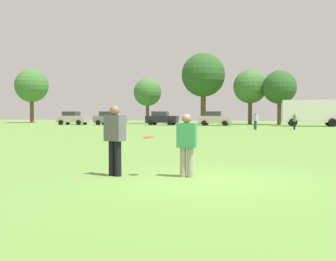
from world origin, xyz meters
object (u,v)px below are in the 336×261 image
at_px(parked_car_mid_left, 110,118).
at_px(parked_car_mid_right, 215,118).
at_px(parked_car_near_left, 73,118).
at_px(box_truck, 317,112).
at_px(player_defender, 187,142).
at_px(parked_car_center, 162,118).
at_px(frisbee, 148,137).
at_px(bystander_sideline_watcher, 294,121).
at_px(bystander_far_jogger, 255,120).
at_px(player_thrower, 115,136).

relative_size(parked_car_mid_left, parked_car_mid_right, 1.00).
height_order(parked_car_near_left, parked_car_mid_left, same).
bearing_deg(box_truck, parked_car_mid_right, -178.53).
relative_size(player_defender, parked_car_mid_left, 0.36).
bearing_deg(parked_car_mid_left, parked_car_center, 12.96).
relative_size(player_defender, parked_car_mid_right, 0.36).
bearing_deg(parked_car_center, frisbee, -74.44).
bearing_deg(parked_car_near_left, frisbee, -59.41).
distance_m(player_defender, parked_car_mid_right, 42.37).
height_order(bystander_sideline_watcher, bystander_far_jogger, bystander_far_jogger).
bearing_deg(parked_car_mid_right, frisbee, -83.73).
distance_m(parked_car_near_left, parked_car_mid_right, 19.50).
bearing_deg(player_thrower, frisbee, 12.11).
distance_m(player_thrower, frisbee, 0.84).
distance_m(parked_car_mid_right, box_truck, 12.39).
xyz_separation_m(player_defender, parked_car_mid_left, (-19.53, 40.63, 0.06)).
bearing_deg(frisbee, parked_car_mid_right, 96.27).
bearing_deg(player_thrower, parked_car_near_left, 119.62).
xyz_separation_m(parked_car_mid_right, box_truck, (12.36, 0.32, 0.83)).
bearing_deg(parked_car_mid_right, parked_car_mid_left, -174.39).
height_order(player_thrower, bystander_sideline_watcher, player_thrower).
distance_m(box_truck, bystander_far_jogger, 13.92).
distance_m(parked_car_near_left, parked_car_center, 12.40).
bearing_deg(parked_car_mid_left, frisbee, -65.48).
bearing_deg(frisbee, bystander_sideline_watcher, 81.44).
xyz_separation_m(player_thrower, player_defender, (1.77, 0.28, -0.13)).
bearing_deg(player_thrower, player_defender, 9.09).
xyz_separation_m(parked_car_near_left, parked_car_mid_left, (5.50, 0.00, 0.00)).
distance_m(frisbee, parked_car_center, 43.91).
distance_m(parked_car_mid_left, bystander_far_jogger, 22.28).
bearing_deg(parked_car_center, bystander_far_jogger, -43.22).
relative_size(frisbee, bystander_sideline_watcher, 0.18).
relative_size(player_thrower, parked_car_mid_right, 0.42).
distance_m(frisbee, parked_car_near_left, 47.32).
distance_m(parked_car_mid_left, bystander_sideline_watcher, 25.16).
relative_size(player_defender, box_truck, 0.18).
xyz_separation_m(player_defender, parked_car_mid_right, (-5.57, 42.00, 0.06)).
bearing_deg(bystander_sideline_watcher, player_defender, -96.88).
xyz_separation_m(parked_car_mid_left, box_truck, (26.32, 1.69, 0.83)).
height_order(parked_car_near_left, parked_car_mid_right, same).
bearing_deg(bystander_far_jogger, parked_car_center, 136.78).
xyz_separation_m(parked_car_center, box_truck, (19.52, 0.12, 0.83)).
distance_m(frisbee, parked_car_mid_left, 44.77).
height_order(player_defender, frisbee, player_defender).
height_order(player_thrower, player_defender, player_thrower).
height_order(frisbee, bystander_sideline_watcher, bystander_sideline_watcher).
bearing_deg(bystander_sideline_watcher, box_truck, 74.86).
bearing_deg(player_thrower, bystander_sideline_watcher, 80.02).
height_order(player_defender, parked_car_center, parked_car_center).
height_order(parked_car_mid_left, parked_car_center, same).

